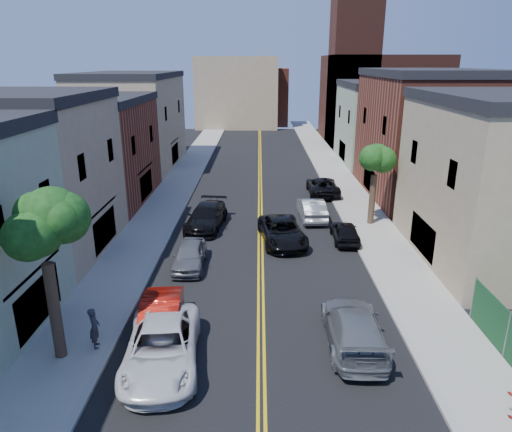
{
  "coord_description": "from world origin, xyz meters",
  "views": [
    {
      "loc": [
        -0.1,
        -1.71,
        11.18
      ],
      "look_at": [
        -0.29,
        25.94,
        2.0
      ],
      "focal_mm": 32.77,
      "sensor_mm": 36.0,
      "label": 1
    }
  ],
  "objects_px": {
    "grey_car_left": "(190,255)",
    "grey_car_right": "(354,327)",
    "white_pickup": "(162,347)",
    "black_suv_lane": "(282,231)",
    "black_car_right": "(345,232)",
    "dark_car_right_far": "(323,186)",
    "red_sedan": "(160,319)",
    "pedestrian_left": "(94,328)",
    "black_car_left": "(206,217)",
    "silver_car_right": "(312,209)"
  },
  "relations": [
    {
      "from": "grey_car_left",
      "to": "silver_car_right",
      "type": "distance_m",
      "value": 11.67
    },
    {
      "from": "red_sedan",
      "to": "pedestrian_left",
      "type": "height_order",
      "value": "pedestrian_left"
    },
    {
      "from": "black_car_right",
      "to": "grey_car_right",
      "type": "bearing_deg",
      "value": 82.84
    },
    {
      "from": "white_pickup",
      "to": "dark_car_right_far",
      "type": "height_order",
      "value": "white_pickup"
    },
    {
      "from": "black_car_right",
      "to": "black_suv_lane",
      "type": "distance_m",
      "value": 4.11
    },
    {
      "from": "dark_car_right_far",
      "to": "pedestrian_left",
      "type": "bearing_deg",
      "value": 62.62
    },
    {
      "from": "black_car_right",
      "to": "silver_car_right",
      "type": "distance_m",
      "value": 4.88
    },
    {
      "from": "dark_car_right_far",
      "to": "pedestrian_left",
      "type": "relative_size",
      "value": 3.15
    },
    {
      "from": "white_pickup",
      "to": "grey_car_right",
      "type": "relative_size",
      "value": 1.06
    },
    {
      "from": "black_suv_lane",
      "to": "pedestrian_left",
      "type": "bearing_deg",
      "value": -131.95
    },
    {
      "from": "grey_car_right",
      "to": "silver_car_right",
      "type": "distance_m",
      "value": 16.28
    },
    {
      "from": "dark_car_right_far",
      "to": "grey_car_left",
      "type": "bearing_deg",
      "value": 58.29
    },
    {
      "from": "red_sedan",
      "to": "black_car_right",
      "type": "xyz_separation_m",
      "value": [
        9.78,
        11.08,
        -0.12
      ]
    },
    {
      "from": "black_car_right",
      "to": "black_car_left",
      "type": "bearing_deg",
      "value": -14.47
    },
    {
      "from": "grey_car_left",
      "to": "silver_car_right",
      "type": "relative_size",
      "value": 0.89
    },
    {
      "from": "grey_car_right",
      "to": "pedestrian_left",
      "type": "relative_size",
      "value": 3.2
    },
    {
      "from": "black_car_right",
      "to": "pedestrian_left",
      "type": "relative_size",
      "value": 2.27
    },
    {
      "from": "red_sedan",
      "to": "black_suv_lane",
      "type": "xyz_separation_m",
      "value": [
        5.67,
        10.82,
        -0.01
      ]
    },
    {
      "from": "red_sedan",
      "to": "grey_car_right",
      "type": "height_order",
      "value": "grey_car_right"
    },
    {
      "from": "red_sedan",
      "to": "black_car_left",
      "type": "distance_m",
      "value": 13.68
    },
    {
      "from": "black_car_right",
      "to": "dark_car_right_far",
      "type": "relative_size",
      "value": 0.72
    },
    {
      "from": "silver_car_right",
      "to": "dark_car_right_far",
      "type": "distance_m",
      "value": 6.95
    },
    {
      "from": "silver_car_right",
      "to": "black_suv_lane",
      "type": "relative_size",
      "value": 0.85
    },
    {
      "from": "grey_car_left",
      "to": "dark_car_right_far",
      "type": "relative_size",
      "value": 0.78
    },
    {
      "from": "black_car_right",
      "to": "dark_car_right_far",
      "type": "bearing_deg",
      "value": -88.9
    },
    {
      "from": "dark_car_right_far",
      "to": "pedestrian_left",
      "type": "height_order",
      "value": "pedestrian_left"
    },
    {
      "from": "white_pickup",
      "to": "pedestrian_left",
      "type": "bearing_deg",
      "value": 155.86
    },
    {
      "from": "pedestrian_left",
      "to": "dark_car_right_far",
      "type": "bearing_deg",
      "value": -43.91
    },
    {
      "from": "red_sedan",
      "to": "dark_car_right_far",
      "type": "xyz_separation_m",
      "value": [
        9.78,
        22.38,
        -0.03
      ]
    },
    {
      "from": "white_pickup",
      "to": "silver_car_right",
      "type": "bearing_deg",
      "value": 61.58
    },
    {
      "from": "white_pickup",
      "to": "black_car_right",
      "type": "distance_m",
      "value": 16.1
    },
    {
      "from": "red_sedan",
      "to": "dark_car_right_far",
      "type": "height_order",
      "value": "red_sedan"
    },
    {
      "from": "white_pickup",
      "to": "black_car_left",
      "type": "xyz_separation_m",
      "value": [
        0.0,
        15.74,
        -0.01
      ]
    },
    {
      "from": "black_car_right",
      "to": "black_suv_lane",
      "type": "xyz_separation_m",
      "value": [
        -4.1,
        -0.25,
        0.11
      ]
    },
    {
      "from": "red_sedan",
      "to": "black_car_right",
      "type": "bearing_deg",
      "value": 43.31
    },
    {
      "from": "grey_car_right",
      "to": "black_car_left",
      "type": "bearing_deg",
      "value": -60.54
    },
    {
      "from": "grey_car_left",
      "to": "black_suv_lane",
      "type": "bearing_deg",
      "value": 34.66
    },
    {
      "from": "white_pickup",
      "to": "grey_car_left",
      "type": "relative_size",
      "value": 1.39
    },
    {
      "from": "dark_car_right_far",
      "to": "black_suv_lane",
      "type": "bearing_deg",
      "value": 70.56
    },
    {
      "from": "grey_car_left",
      "to": "black_suv_lane",
      "type": "xyz_separation_m",
      "value": [
        5.43,
        3.82,
        0.05
      ]
    },
    {
      "from": "black_car_left",
      "to": "grey_car_left",
      "type": "bearing_deg",
      "value": -85.06
    },
    {
      "from": "pedestrian_left",
      "to": "silver_car_right",
      "type": "bearing_deg",
      "value": -48.56
    },
    {
      "from": "grey_car_left",
      "to": "dark_car_right_far",
      "type": "xyz_separation_m",
      "value": [
        9.54,
        15.38,
        0.03
      ]
    },
    {
      "from": "red_sedan",
      "to": "dark_car_right_far",
      "type": "relative_size",
      "value": 0.88
    },
    {
      "from": "grey_car_left",
      "to": "black_car_left",
      "type": "xyz_separation_m",
      "value": [
        0.24,
        6.66,
        0.09
      ]
    },
    {
      "from": "white_pickup",
      "to": "silver_car_right",
      "type": "height_order",
      "value": "white_pickup"
    },
    {
      "from": "white_pickup",
      "to": "black_suv_lane",
      "type": "relative_size",
      "value": 1.05
    },
    {
      "from": "grey_car_left",
      "to": "grey_car_right",
      "type": "bearing_deg",
      "value": -44.7
    },
    {
      "from": "silver_car_right",
      "to": "white_pickup",
      "type": "bearing_deg",
      "value": 63.67
    },
    {
      "from": "red_sedan",
      "to": "black_suv_lane",
      "type": "distance_m",
      "value": 12.22
    }
  ]
}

